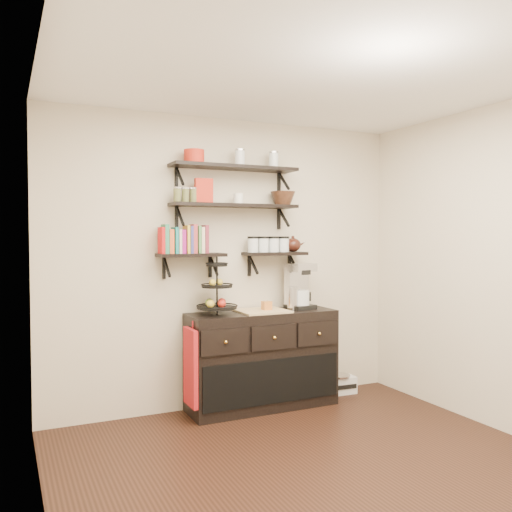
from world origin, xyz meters
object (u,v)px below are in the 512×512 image
object	(u,v)px
fruit_stand	(217,294)
coffee_maker	(299,287)
radio	(340,384)
sideboard	(262,359)

from	to	relation	value
fruit_stand	coffee_maker	world-z (taller)	fruit_stand
coffee_maker	radio	world-z (taller)	coffee_maker
sideboard	coffee_maker	size ratio (longest dim) A/B	3.17
coffee_maker	radio	distance (m)	1.13
coffee_maker	radio	size ratio (longest dim) A/B	1.34
sideboard	fruit_stand	size ratio (longest dim) A/B	2.66
fruit_stand	coffee_maker	distance (m)	0.85
sideboard	radio	distance (m)	0.98
sideboard	coffee_maker	bearing A→B (deg)	4.22
sideboard	fruit_stand	bearing A→B (deg)	179.50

